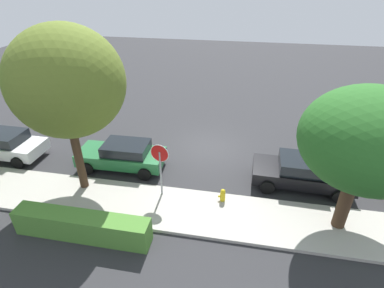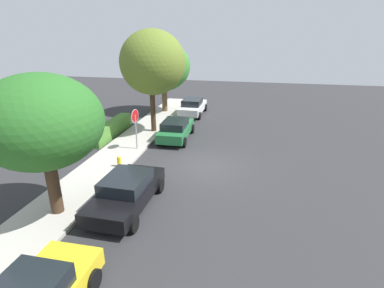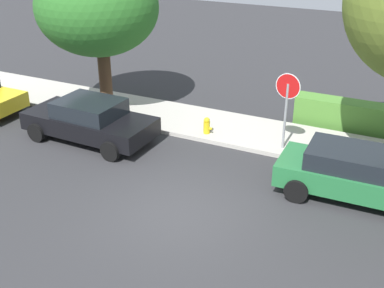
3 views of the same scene
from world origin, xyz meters
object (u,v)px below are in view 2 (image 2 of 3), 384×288
at_px(street_tree_far, 163,66).
at_px(fire_hydrant, 119,162).
at_px(street_tree_mid_block, 153,63).
at_px(parked_car_green, 176,129).
at_px(parked_car_white, 193,107).
at_px(parked_car_black, 127,191).
at_px(street_tree_near_corner, 42,122).
at_px(stop_sign, 135,123).

relative_size(street_tree_far, fire_hydrant, 8.65).
distance_m(street_tree_far, fire_hydrant, 12.40).
distance_m(street_tree_mid_block, street_tree_far, 5.81).
bearing_deg(street_tree_mid_block, parked_car_green, -118.97).
bearing_deg(street_tree_mid_block, street_tree_far, 10.42).
bearing_deg(street_tree_mid_block, parked_car_white, -15.92).
distance_m(parked_car_black, fire_hydrant, 3.92).
distance_m(parked_car_green, parked_car_white, 6.55).
height_order(street_tree_near_corner, fire_hydrant, street_tree_near_corner).
bearing_deg(street_tree_near_corner, parked_car_black, -64.91).
bearing_deg(parked_car_black, parked_car_white, 1.11).
bearing_deg(street_tree_near_corner, parked_car_green, -13.59).
relative_size(parked_car_white, street_tree_near_corner, 0.77).
xyz_separation_m(parked_car_green, parked_car_black, (-8.55, -0.12, -0.00)).
distance_m(parked_car_white, street_tree_near_corner, 16.70).
distance_m(parked_car_white, street_tree_far, 4.27).
relative_size(street_tree_near_corner, street_tree_mid_block, 0.79).
bearing_deg(street_tree_far, stop_sign, -173.87).
distance_m(street_tree_near_corner, street_tree_far, 16.35).
distance_m(parked_car_white, fire_hydrant, 11.81).
distance_m(stop_sign, parked_car_black, 6.45).
xyz_separation_m(parked_car_black, street_tree_near_corner, (-1.16, 2.47, 3.15)).
bearing_deg(street_tree_mid_block, stop_sign, 179.02).
xyz_separation_m(parked_car_green, street_tree_near_corner, (-9.71, 2.35, 3.15)).
bearing_deg(stop_sign, parked_car_white, -10.32).
distance_m(parked_car_white, street_tree_mid_block, 7.16).
bearing_deg(parked_car_black, street_tree_mid_block, 11.18).
bearing_deg(parked_car_black, stop_sign, 17.80).
distance_m(stop_sign, street_tree_near_corner, 7.52).
xyz_separation_m(parked_car_white, fire_hydrant, (-11.70, 1.61, -0.37)).
relative_size(stop_sign, parked_car_black, 0.58).
height_order(parked_car_green, street_tree_far, street_tree_far).
distance_m(street_tree_mid_block, fire_hydrant, 7.65).
bearing_deg(fire_hydrant, stop_sign, 0.78).
xyz_separation_m(stop_sign, street_tree_far, (9.13, 0.98, 2.29)).
bearing_deg(street_tree_near_corner, street_tree_mid_block, -3.12).
height_order(parked_car_white, fire_hydrant, parked_car_white).
distance_m(parked_car_green, street_tree_mid_block, 4.67).
bearing_deg(parked_car_white, street_tree_far, 88.20).
height_order(stop_sign, parked_car_black, stop_sign).
bearing_deg(stop_sign, street_tree_far, 6.13).
relative_size(stop_sign, street_tree_far, 0.42).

